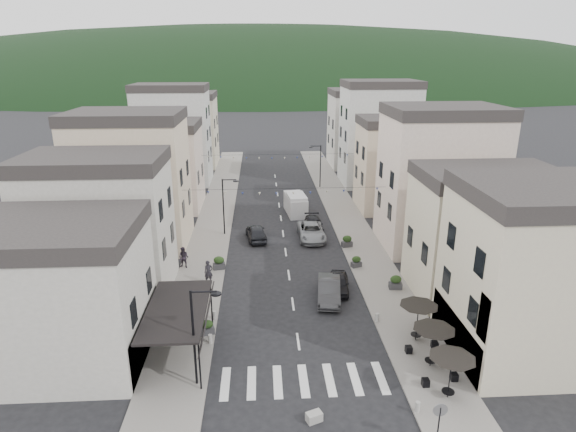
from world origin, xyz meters
name	(u,v)px	position (x,y,z in m)	size (l,w,h in m)	color
ground	(307,405)	(0.00, 0.00, 0.00)	(700.00, 700.00, 0.00)	black
sidewalk_left	(216,216)	(-7.50, 32.00, 0.06)	(4.00, 76.00, 0.12)	slate
sidewalk_right	(344,214)	(7.50, 32.00, 0.06)	(4.00, 76.00, 0.12)	slate
hill_backdrop	(262,83)	(0.00, 300.00, 0.00)	(640.00, 360.00, 70.00)	black
boutique_building	(39,301)	(-15.50, 5.00, 4.00)	(12.00, 8.00, 8.00)	#A9A59B
bistro_building	(542,280)	(14.50, 4.00, 5.00)	(10.00, 8.00, 10.00)	beige
boutique_awning	(181,311)	(-7.25, 5.00, 3.11)	(3.77, 7.50, 3.28)	black
buildings_row_left	(160,155)	(-14.50, 37.75, 6.12)	(10.20, 54.16, 14.00)	#A9A59B
buildings_row_right	(396,153)	(14.50, 36.59, 6.32)	(10.20, 54.16, 14.50)	beige
cafe_terrace	(434,333)	(7.70, 2.80, 2.36)	(2.50, 8.10, 2.53)	black
streetlamp_left_near	(198,328)	(-5.82, 2.00, 3.70)	(1.70, 0.56, 6.00)	black
streetlamp_left_far	(226,201)	(-5.82, 26.00, 3.70)	(1.70, 0.56, 6.00)	black
streetlamp_right_far	(318,162)	(5.82, 44.00, 3.70)	(1.70, 0.56, 6.00)	black
traffic_sign	(439,418)	(5.80, -3.50, 1.93)	(0.70, 0.07, 2.70)	black
bollards	(299,340)	(0.00, 5.50, 0.42)	(11.66, 10.26, 0.60)	gray
bunting_near	(285,192)	(0.00, 22.00, 5.65)	(19.00, 0.28, 0.62)	black
bunting_far	(278,157)	(0.00, 38.00, 5.65)	(19.00, 0.28, 0.62)	black
parked_car_a	(339,283)	(3.78, 12.95, 0.66)	(1.56, 3.88, 1.32)	black
parked_car_b	(329,290)	(2.80, 11.59, 0.79)	(1.68, 4.81, 1.58)	#2E2E30
parked_car_c	(311,231)	(2.80, 24.39, 0.78)	(2.57, 5.58, 1.55)	gray
parked_car_d	(313,225)	(3.27, 26.65, 0.67)	(1.88, 4.62, 1.34)	black
parked_car_e	(256,233)	(-2.80, 24.43, 0.77)	(1.81, 4.49, 1.53)	black
delivery_van	(296,204)	(1.81, 32.63, 1.21)	(2.58, 5.32, 2.46)	silver
pedestrian_a	(209,272)	(-6.62, 14.65, 1.10)	(0.71, 0.47, 1.96)	black
pedestrian_b	(184,258)	(-9.07, 17.81, 1.07)	(0.92, 0.72, 1.89)	#261F29
concrete_block_a	(314,417)	(0.25, -1.22, 0.25)	(0.80, 0.50, 0.50)	gray
planter_la	(207,327)	(-6.00, 7.08, 0.62)	(1.02, 0.74, 1.03)	#313134
planter_lb	(219,263)	(-6.00, 17.35, 0.69)	(1.14, 0.77, 1.17)	#2B2B2E
planter_ra	(396,282)	(8.31, 12.78, 0.68)	(1.07, 0.65, 1.15)	#303032
planter_rb	(356,262)	(6.00, 17.08, 0.61)	(1.01, 0.78, 1.00)	#323235
planter_rc	(347,241)	(6.00, 21.76, 0.67)	(1.12, 0.80, 1.13)	#313033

